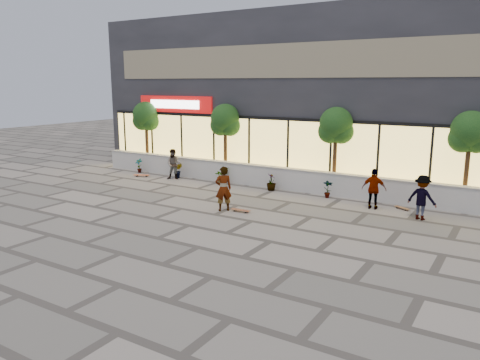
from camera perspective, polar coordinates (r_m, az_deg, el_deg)
The scene contains 19 objects.
ground at distance 16.78m, azimuth -6.28°, elevation -5.53°, with size 80.00×80.00×0.00m, color gray.
planter_wall at distance 22.40m, azimuth 4.72°, elevation 0.28°, with size 22.00×0.42×1.04m.
retail_building at distance 26.98m, azimuth 10.24°, elevation 10.05°, with size 24.00×9.17×8.50m.
shrub_a at distance 26.88m, azimuth -12.20°, elevation 1.72°, with size 0.43×0.29×0.81m, color #123A16.
shrub_b at distance 25.05m, azimuth -7.56°, elevation 1.16°, with size 0.45×0.36×0.81m, color #123A16.
shrub_c at distance 23.40m, azimuth -2.23°, elevation 0.51°, with size 0.73×0.63×0.81m, color #123A16.
shrub_d at distance 21.99m, azimuth 3.84°, elevation -0.24°, with size 0.45×0.45×0.81m, color #123A16.
shrub_e at distance 20.87m, azimuth 10.65°, elevation -1.07°, with size 0.43×0.29×0.81m, color #123A16.
tree_west at distance 27.81m, azimuth -11.40°, elevation 7.45°, with size 1.60×1.50×3.92m.
tree_midwest at distance 24.41m, azimuth -1.81°, elevation 7.10°, with size 1.60×1.50×3.92m.
tree_mideast at distance 21.70m, azimuth 11.61°, elevation 6.28°, with size 1.60×1.50×3.92m.
tree_east at distance 20.48m, azimuth 26.25°, elevation 5.00°, with size 1.60×1.50×3.92m.
skater_center at distance 18.37m, azimuth -2.03°, elevation -1.06°, with size 0.65×0.43×1.78m, color white.
skater_left at distance 24.66m, azimuth -8.09°, elevation 1.91°, with size 0.78×0.60×1.60m, color tan.
skater_right_near at distance 19.38m, azimuth 16.02°, elevation -1.06°, with size 0.96×0.40×1.64m, color white.
skater_right_far at distance 18.44m, azimuth 21.30°, elevation -2.01°, with size 1.08×0.62×1.67m, color maroon.
skateboard_center at distance 18.35m, azimuth 0.08°, elevation -3.68°, with size 0.81×0.23×0.10m.
skateboard_left at distance 25.78m, azimuth -11.90°, elevation 0.59°, with size 0.88×0.54×0.10m.
skateboard_right_near at distance 19.82m, azimuth 19.17°, elevation -3.21°, with size 0.69×0.48×0.08m.
Camera 1 is at (9.91, -12.60, 4.97)m, focal length 35.00 mm.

